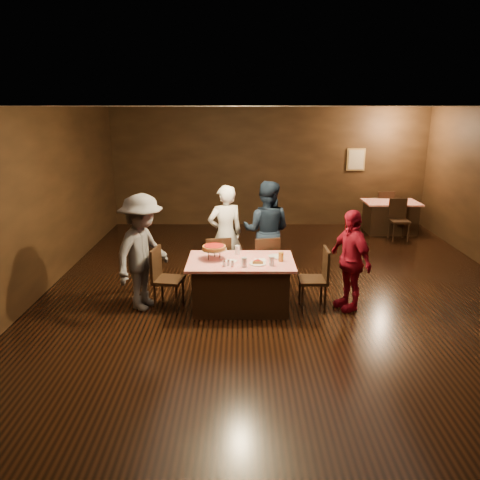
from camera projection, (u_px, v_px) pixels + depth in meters
The scene contains 23 objects.
room at pixel (289, 166), 6.97m from camera, with size 10.00×10.04×3.02m.
main_table at pixel (241, 284), 7.14m from camera, with size 1.60×1.00×0.77m, color red.
back_table at pixel (390, 217), 11.48m from camera, with size 1.30×0.90×0.77m, color red.
chair_far_left at pixel (217, 263), 7.84m from camera, with size 0.42×0.42×0.95m, color black.
chair_far_right at pixel (265, 263), 7.84m from camera, with size 0.42×0.42×0.95m, color black.
chair_end_left at pixel (169, 278), 7.12m from camera, with size 0.42×0.42×0.95m, color black.
chair_end_right at pixel (313, 279), 7.11m from camera, with size 0.42×0.42×0.95m, color black.
chair_back_near at pixel (399, 220), 10.78m from camera, with size 0.42×0.42×0.95m, color black.
chair_back_far at pixel (383, 208), 12.03m from camera, with size 0.42×0.42×0.95m, color black.
diner_white_jacket at pixel (225, 234), 8.11m from camera, with size 0.63×0.41×1.72m, color white.
diner_navy_hoodie at pixel (266, 231), 8.24m from camera, with size 0.86×0.67×1.77m, color black.
diner_grey_knit at pixel (143, 252), 7.02m from camera, with size 1.15×0.66×1.77m, color #55555A.
diner_red_shirt at pixel (350, 260), 7.03m from camera, with size 0.91×0.38×1.55m, color maroon.
pizza_stand at pixel (214, 248), 7.03m from camera, with size 0.38×0.38×0.22m.
plate_with_slice at pixel (258, 262), 6.85m from camera, with size 0.25×0.25×0.06m.
plate_empty at pixel (276, 257), 7.18m from camera, with size 0.25×0.25×0.01m, color white.
glass_front_left at pixel (244, 262), 6.73m from camera, with size 0.08×0.08×0.14m, color silver.
glass_front_right at pixel (272, 261), 6.77m from camera, with size 0.08×0.08×0.14m, color silver.
glass_amber at pixel (281, 257), 6.97m from camera, with size 0.08×0.08×0.14m, color #BF7F26.
glass_back at pixel (238, 250), 7.30m from camera, with size 0.08×0.08×0.14m, color silver.
condiments at pixel (228, 263), 6.75m from camera, with size 0.17×0.10×0.09m.
napkin_center at pixel (261, 260), 7.03m from camera, with size 0.16×0.16×0.01m, color white.
napkin_left at pixel (231, 261), 6.99m from camera, with size 0.16×0.16×0.01m, color white.
Camera 1 is at (-0.72, -7.00, 3.00)m, focal length 35.00 mm.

